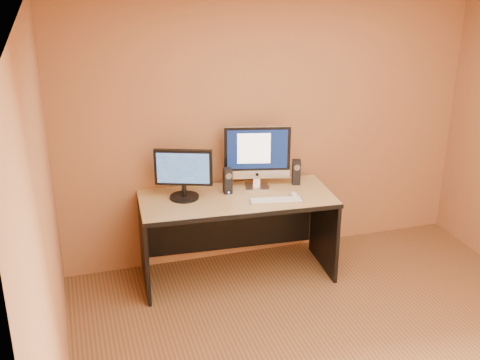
{
  "coord_description": "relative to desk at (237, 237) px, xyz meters",
  "views": [
    {
      "loc": [
        -1.84,
        -3.15,
        2.91
      ],
      "look_at": [
        -0.45,
        1.47,
        1.0
      ],
      "focal_mm": 45.0,
      "sensor_mm": 36.0,
      "label": 1
    }
  ],
  "objects": [
    {
      "name": "walls",
      "position": [
        0.44,
        -1.57,
        0.9
      ],
      "size": [
        4.0,
        4.0,
        2.6
      ],
      "primitive_type": null,
      "color": "#93623B",
      "rests_on": "ground"
    },
    {
      "name": "ceiling",
      "position": [
        0.44,
        -1.57,
        2.2
      ],
      "size": [
        4.0,
        4.0,
        0.0
      ],
      "primitive_type": "plane",
      "color": "white",
      "rests_on": "walls"
    },
    {
      "name": "desk",
      "position": [
        0.0,
        0.0,
        0.0
      ],
      "size": [
        1.77,
        0.86,
        0.8
      ],
      "primitive_type": null,
      "rotation": [
        0.0,
        0.0,
        -0.06
      ],
      "color": "tan",
      "rests_on": "ground"
    },
    {
      "name": "imac",
      "position": [
        0.25,
        0.17,
        0.69
      ],
      "size": [
        0.65,
        0.36,
        0.59
      ],
      "primitive_type": null,
      "rotation": [
        0.0,
        0.0,
        -0.24
      ],
      "color": "silver",
      "rests_on": "desk"
    },
    {
      "name": "second_monitor",
      "position": [
        -0.45,
        0.12,
        0.62
      ],
      "size": [
        0.57,
        0.42,
        0.45
      ],
      "primitive_type": null,
      "rotation": [
        0.0,
        0.0,
        -0.36
      ],
      "color": "black",
      "rests_on": "desk"
    },
    {
      "name": "speaker_left",
      "position": [
        -0.05,
        0.12,
        0.52
      ],
      "size": [
        0.07,
        0.08,
        0.24
      ],
      "primitive_type": null,
      "rotation": [
        0.0,
        0.0,
        -0.02
      ],
      "color": "black",
      "rests_on": "desk"
    },
    {
      "name": "speaker_right",
      "position": [
        0.62,
        0.14,
        0.52
      ],
      "size": [
        0.09,
        0.09,
        0.24
      ],
      "primitive_type": null,
      "rotation": [
        0.0,
        0.0,
        -0.26
      ],
      "color": "black",
      "rests_on": "desk"
    },
    {
      "name": "keyboard",
      "position": [
        0.3,
        -0.19,
        0.41
      ],
      "size": [
        0.48,
        0.2,
        0.02
      ],
      "primitive_type": "cube",
      "rotation": [
        0.0,
        0.0,
        -0.17
      ],
      "color": "silver",
      "rests_on": "desk"
    },
    {
      "name": "mouse",
      "position": [
        0.49,
        -0.12,
        0.42
      ],
      "size": [
        0.07,
        0.11,
        0.04
      ],
      "primitive_type": "ellipsoid",
      "rotation": [
        0.0,
        0.0,
        -0.02
      ],
      "color": "silver",
      "rests_on": "desk"
    },
    {
      "name": "cable_a",
      "position": [
        0.31,
        0.25,
        0.4
      ],
      "size": [
        0.11,
        0.22,
        0.01
      ],
      "primitive_type": "cylinder",
      "rotation": [
        1.57,
        0.0,
        0.43
      ],
      "color": "black",
      "rests_on": "desk"
    },
    {
      "name": "cable_b",
      "position": [
        0.27,
        0.33,
        0.4
      ],
      "size": [
        0.09,
        0.18,
        0.01
      ],
      "primitive_type": "cylinder",
      "rotation": [
        1.57,
        0.0,
        -0.43
      ],
      "color": "black",
      "rests_on": "desk"
    }
  ]
}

